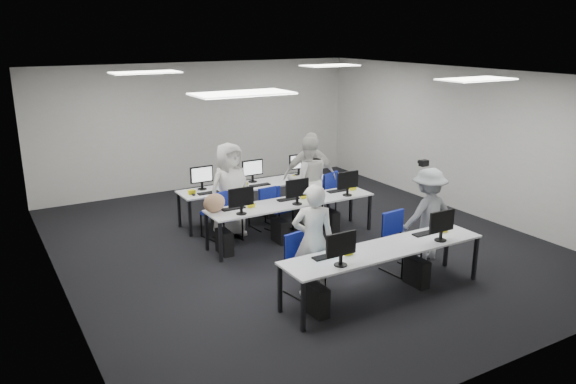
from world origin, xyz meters
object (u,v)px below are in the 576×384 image
chair_2 (227,225)px  chair_3 (279,217)px  desk_mid (292,204)px  student_3 (310,177)px  chair_7 (322,203)px  chair_0 (304,276)px  student_0 (313,241)px  student_1 (308,180)px  chair_4 (320,207)px  chair_5 (218,222)px  chair_1 (400,253)px  photographer (428,214)px  student_2 (230,190)px  chair_6 (263,214)px  desk_front (385,251)px

chair_2 → chair_3: bearing=-6.3°
desk_mid → chair_2: (-1.02, 0.61, -0.41)m
student_3 → chair_7: bearing=18.2°
chair_0 → chair_7: size_ratio=0.92×
student_0 → student_1: student_1 is taller
chair_4 → student_1: bearing=156.1°
chair_5 → chair_4: bearing=-19.0°
chair_1 → photographer: size_ratio=0.61×
chair_5 → chair_7: 2.29m
chair_2 → chair_7: chair_7 is taller
photographer → student_2: bearing=-46.4°
chair_1 → chair_0: bearing=171.6°
chair_0 → student_1: (1.73, 2.67, 0.59)m
chair_1 → chair_5: bearing=117.9°
student_0 → student_3: 3.36m
chair_1 → chair_6: size_ratio=1.12×
student_0 → student_2: student_2 is taller
chair_0 → chair_3: chair_0 is taller
desk_mid → student_0: bearing=-112.9°
desk_mid → student_1: 1.03m
chair_0 → chair_3: (1.02, 2.58, -0.03)m
chair_0 → chair_1: chair_1 is taller
student_1 → student_3: size_ratio=0.97×
chair_3 → student_0: (-0.92, -2.65, 0.58)m
chair_6 → photographer: bearing=-63.3°
student_1 → student_3: 0.17m
chair_2 → student_1: size_ratio=0.49×
chair_1 → student_3: student_3 is taller
chair_2 → student_3: (1.90, 0.18, 0.63)m
desk_front → chair_7: (1.17, 3.38, -0.37)m
chair_1 → chair_2: 3.23m
student_0 → chair_1: bearing=-155.9°
chair_2 → chair_0: bearing=-93.9°
student_3 → photographer: student_3 is taller
chair_7 → student_3: 0.66m
chair_0 → student_1: size_ratio=0.52×
chair_1 → student_2: bearing=114.2°
chair_4 → chair_6: size_ratio=1.07×
chair_3 → chair_6: size_ratio=0.95×
chair_0 → student_2: (0.11, 2.78, 0.60)m
chair_1 → photographer: (0.71, 0.17, 0.48)m
desk_front → student_3: student_3 is taller
student_2 → student_3: bearing=-7.9°
chair_5 → student_1: student_1 is taller
chair_7 → student_1: student_1 is taller
chair_0 → chair_6: bearing=63.9°
desk_mid → chair_6: size_ratio=3.75×
chair_4 → chair_7: (0.13, 0.14, 0.02)m
chair_0 → photographer: 2.51m
chair_4 → chair_5: (-2.16, 0.16, 0.00)m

